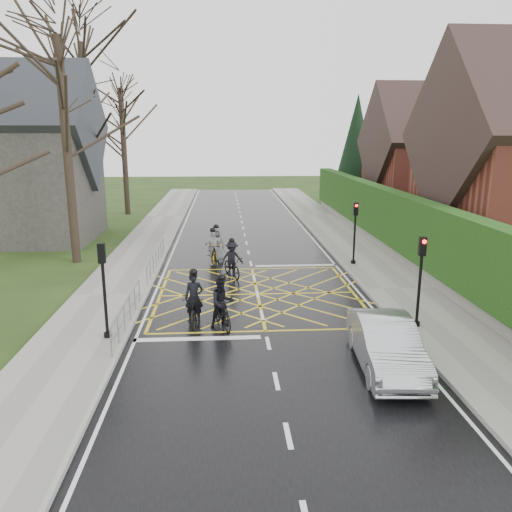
{
  "coord_description": "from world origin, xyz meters",
  "views": [
    {
      "loc": [
        -1.33,
        -19.63,
        6.44
      ],
      "look_at": [
        0.03,
        1.37,
        1.3
      ],
      "focal_mm": 35.0,
      "sensor_mm": 36.0,
      "label": 1
    }
  ],
  "objects": [
    {
      "name": "ground",
      "position": [
        0.0,
        0.0,
        0.0
      ],
      "size": [
        120.0,
        120.0,
        0.0
      ],
      "primitive_type": "plane",
      "color": "#1F3311",
      "rests_on": "ground"
    },
    {
      "name": "traffic_light_se",
      "position": [
        5.1,
        -4.2,
        1.66
      ],
      "size": [
        0.24,
        0.31,
        3.21
      ],
      "rotation": [
        0.0,
        0.0,
        3.14
      ],
      "color": "black",
      "rests_on": "ground"
    },
    {
      "name": "stone_wall",
      "position": [
        7.75,
        6.0,
        0.35
      ],
      "size": [
        0.5,
        38.0,
        0.7
      ],
      "primitive_type": "cube",
      "color": "slate",
      "rests_on": "ground"
    },
    {
      "name": "sidewalk_right",
      "position": [
        6.0,
        0.0,
        0.07
      ],
      "size": [
        3.0,
        80.0,
        0.15
      ],
      "primitive_type": "cube",
      "color": "gray",
      "rests_on": "ground"
    },
    {
      "name": "cyclist_lead",
      "position": [
        -1.75,
        5.47,
        0.69
      ],
      "size": [
        0.95,
        2.11,
        1.98
      ],
      "rotation": [
        0.0,
        0.0,
        -0.11
      ],
      "color": "gold",
      "rests_on": "ground"
    },
    {
      "name": "tree_near",
      "position": [
        -9.0,
        6.0,
        7.91
      ],
      "size": [
        9.24,
        9.24,
        11.44
      ],
      "color": "black",
      "rests_on": "ground"
    },
    {
      "name": "sidewalk_left",
      "position": [
        -6.0,
        0.0,
        0.07
      ],
      "size": [
        3.0,
        80.0,
        0.15
      ],
      "primitive_type": "cube",
      "color": "gray",
      "rests_on": "ground"
    },
    {
      "name": "car",
      "position": [
        3.15,
        -6.9,
        0.72
      ],
      "size": [
        1.82,
        4.45,
        1.44
      ],
      "primitive_type": "imported",
      "rotation": [
        0.0,
        0.0,
        -0.07
      ],
      "color": "#BABCC2",
      "rests_on": "ground"
    },
    {
      "name": "church",
      "position": [
        -13.54,
        12.0,
        4.93
      ],
      "size": [
        8.8,
        7.8,
        11.0
      ],
      "color": "#2D2B28",
      "rests_on": "ground"
    },
    {
      "name": "traffic_light_sw",
      "position": [
        -5.1,
        -4.5,
        1.66
      ],
      "size": [
        0.24,
        0.31,
        3.21
      ],
      "color": "black",
      "rests_on": "ground"
    },
    {
      "name": "road",
      "position": [
        0.0,
        0.0,
        0.01
      ],
      "size": [
        9.0,
        80.0,
        0.01
      ],
      "primitive_type": "cube",
      "color": "black",
      "rests_on": "ground"
    },
    {
      "name": "hedge",
      "position": [
        7.75,
        6.0,
        2.1
      ],
      "size": [
        0.9,
        38.0,
        2.8
      ],
      "primitive_type": "cube",
      "color": "#14370F",
      "rests_on": "stone_wall"
    },
    {
      "name": "tree_far",
      "position": [
        -9.3,
        22.0,
        7.19
      ],
      "size": [
        8.4,
        8.4,
        10.4
      ],
      "color": "black",
      "rests_on": "ground"
    },
    {
      "name": "traffic_light_ne",
      "position": [
        5.1,
        4.2,
        1.66
      ],
      "size": [
        0.24,
        0.31,
        3.21
      ],
      "rotation": [
        0.0,
        0.0,
        3.14
      ],
      "color": "black",
      "rests_on": "ground"
    },
    {
      "name": "tree_mid",
      "position": [
        -10.0,
        14.0,
        8.63
      ],
      "size": [
        10.08,
        10.08,
        12.48
      ],
      "color": "black",
      "rests_on": "ground"
    },
    {
      "name": "conifer",
      "position": [
        10.75,
        26.0,
        4.99
      ],
      "size": [
        4.6,
        4.6,
        10.0
      ],
      "color": "black",
      "rests_on": "ground"
    },
    {
      "name": "house_far",
      "position": [
        14.75,
        18.0,
        4.36
      ],
      "size": [
        9.8,
        8.8,
        10.3
      ],
      "color": "brown",
      "rests_on": "ground"
    },
    {
      "name": "railing_north",
      "position": [
        -4.65,
        4.0,
        0.79
      ],
      "size": [
        0.05,
        6.04,
        1.03
      ],
      "color": "slate",
      "rests_on": "ground"
    },
    {
      "name": "cyclist_front",
      "position": [
        -1.92,
        4.88,
        0.71
      ],
      "size": [
        1.1,
        1.99,
        1.92
      ],
      "rotation": [
        0.0,
        0.0,
        0.19
      ],
      "color": "black",
      "rests_on": "ground"
    },
    {
      "name": "cyclist_mid",
      "position": [
        -1.0,
        2.8,
        0.66
      ],
      "size": [
        1.25,
        1.98,
        1.82
      ],
      "rotation": [
        0.0,
        0.0,
        0.35
      ],
      "color": "black",
      "rests_on": "ground"
    },
    {
      "name": "railing_south",
      "position": [
        -4.65,
        -3.5,
        0.78
      ],
      "size": [
        0.05,
        5.04,
        1.03
      ],
      "color": "slate",
      "rests_on": "ground"
    },
    {
      "name": "cyclist_rear",
      "position": [
        -2.42,
        -3.03,
        0.63
      ],
      "size": [
        0.72,
        2.02,
        1.95
      ],
      "rotation": [
        0.0,
        0.0,
        -0.01
      ],
      "color": "black",
      "rests_on": "ground"
    },
    {
      "name": "cyclist_back",
      "position": [
        -1.45,
        -3.5,
        0.71
      ],
      "size": [
        1.06,
        1.95,
        1.88
      ],
      "rotation": [
        0.0,
        0.0,
        0.3
      ],
      "color": "black",
      "rests_on": "ground"
    }
  ]
}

